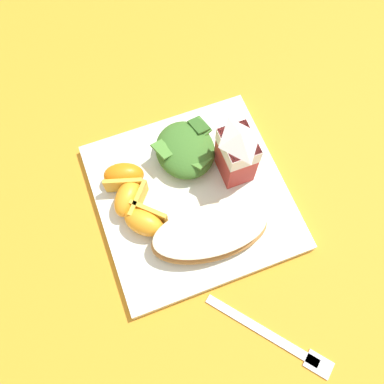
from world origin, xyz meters
The scene contains 9 objects.
ground centered at (0.00, 0.00, 0.00)m, with size 3.00×3.00×0.00m, color orange.
white_plate centered at (0.00, 0.00, 0.01)m, with size 0.28×0.28×0.02m, color white.
cheesy_pizza_bread centered at (0.07, 0.00, 0.03)m, with size 0.10×0.18×0.04m.
green_salad_pile centered at (-0.07, 0.01, 0.04)m, with size 0.10×0.10×0.04m.
milk_carton centered at (-0.02, 0.08, 0.08)m, with size 0.06×0.04×0.11m.
orange_wedge_front centered at (-0.06, -0.09, 0.04)m, with size 0.05×0.07×0.04m.
orange_wedge_middle centered at (-0.02, -0.09, 0.04)m, with size 0.07×0.07×0.04m.
orange_wedge_rear centered at (0.02, -0.08, 0.04)m, with size 0.07×0.07×0.04m.
metal_fork centered at (0.24, 0.04, 0.00)m, with size 0.16×0.13×0.01m.
Camera 1 is at (0.22, -0.08, 0.60)m, focal length 38.76 mm.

